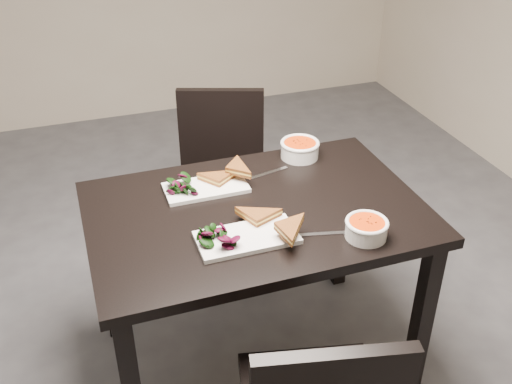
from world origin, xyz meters
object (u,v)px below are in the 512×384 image
table (256,231)px  soup_bowl_far (300,148)px  plate_near (247,238)px  plate_far (206,188)px  soup_bowl_near (366,228)px  chair_far (221,168)px

table → soup_bowl_far: bearing=46.2°
table → plate_near: 0.22m
table → plate_near: plate_near is taller
plate_far → soup_bowl_far: bearing=16.0°
plate_near → plate_far: bearing=97.5°
table → soup_bowl_near: 0.43m
table → chair_far: chair_far is taller
plate_near → soup_bowl_near: (0.38, -0.11, 0.03)m
plate_far → soup_bowl_near: bearing=-47.6°
soup_bowl_near → soup_bowl_far: bearing=89.4°
plate_near → soup_bowl_near: size_ratio=2.31×
chair_far → plate_far: chair_far is taller
table → plate_near: size_ratio=3.58×
chair_far → plate_far: 0.69m
plate_near → plate_far: 0.36m
plate_near → soup_bowl_far: (0.39, 0.48, 0.03)m
plate_far → plate_near: bearing=-82.5°
soup_bowl_near → soup_bowl_far: 0.59m
soup_bowl_far → plate_near: bearing=-129.0°
plate_near → soup_bowl_far: size_ratio=2.08×
chair_far → soup_bowl_near: bearing=-59.9°
plate_near → soup_bowl_near: bearing=-16.6°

